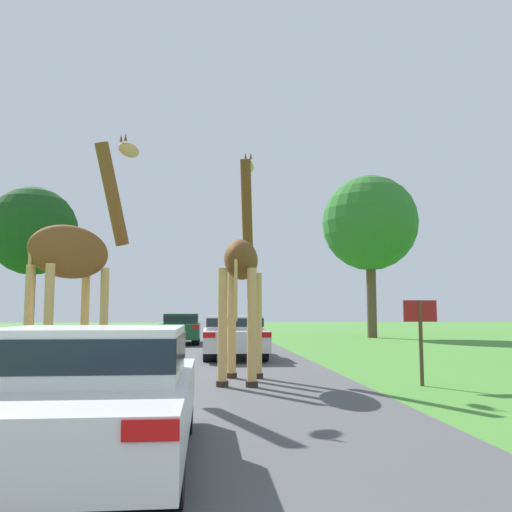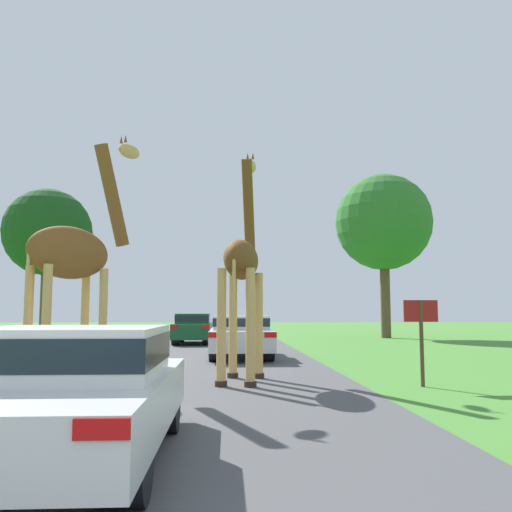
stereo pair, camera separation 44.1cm
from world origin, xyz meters
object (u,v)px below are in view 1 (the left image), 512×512
car_lead_maroon (90,389)px  sign_post (420,326)px  giraffe_companion (76,256)px  car_queue_right (181,328)px  tree_left_edge (370,224)px  tree_centre_back (33,232)px  car_queue_left (233,335)px  giraffe_near_road (242,267)px

car_lead_maroon → sign_post: bearing=43.2°
giraffe_companion → car_queue_right: giraffe_companion is taller
car_lead_maroon → car_queue_right: (-0.02, 20.47, 0.03)m
giraffe_companion → sign_post: size_ratio=3.02×
car_lead_maroon → car_queue_right: size_ratio=0.98×
car_lead_maroon → tree_left_edge: size_ratio=0.45×
car_lead_maroon → tree_centre_back: bearing=108.8°
giraffe_companion → car_queue_left: size_ratio=1.13×
car_queue_left → sign_post: bearing=-64.0°
car_lead_maroon → sign_post: 7.60m
giraffe_companion → tree_centre_back: (-6.73, 18.85, 3.17)m
car_queue_right → tree_left_edge: tree_left_edge is taller
giraffe_companion → car_lead_maroon: (1.31, -4.76, -1.82)m
car_lead_maroon → tree_left_edge: tree_left_edge is taller
tree_centre_back → sign_post: 23.32m
giraffe_near_road → tree_left_edge: bearing=75.4°
car_queue_right → car_lead_maroon: bearing=-89.9°
giraffe_near_road → giraffe_companion: (-3.23, -1.45, 0.08)m
car_queue_left → sign_post: sign_post is taller
car_queue_right → tree_centre_back: 9.94m
car_queue_right → tree_left_edge: 13.42m
giraffe_near_road → car_queue_right: size_ratio=1.25×
car_lead_maroon → giraffe_companion: bearing=105.4°
car_queue_left → tree_centre_back: 15.92m
tree_centre_back → giraffe_companion: bearing=-70.4°
tree_centre_back → car_queue_left: bearing=-48.2°
car_queue_left → car_lead_maroon: bearing=-99.4°
giraffe_near_road → car_lead_maroon: giraffe_near_road is taller
giraffe_near_road → sign_post: size_ratio=3.15×
giraffe_near_road → car_queue_right: bearing=107.9°
giraffe_near_road → giraffe_companion: bearing=-145.8°
car_queue_right → tree_left_edge: size_ratio=0.45×
tree_left_edge → giraffe_companion: bearing=-120.3°
car_queue_left → giraffe_companion: bearing=-113.9°
giraffe_near_road → tree_centre_back: (-9.96, 17.40, 3.25)m
sign_post → giraffe_companion: bearing=-176.4°
car_lead_maroon → car_queue_left: car_queue_left is taller
car_lead_maroon → car_queue_left: bearing=80.6°
giraffe_companion → tree_centre_back: bearing=146.9°
car_queue_left → giraffe_near_road: bearing=-91.2°
giraffe_near_road → car_lead_maroon: size_ratio=1.27×
car_lead_maroon → car_queue_right: car_queue_right is taller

